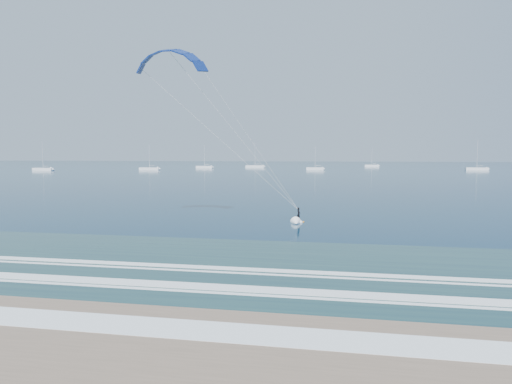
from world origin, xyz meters
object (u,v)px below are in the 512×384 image
Objects in this scene: sailboat_4 at (372,166)px; sailboat_7 at (150,169)px; kitesurfer_rig at (235,132)px; sailboat_0 at (43,169)px; sailboat_1 at (205,167)px; sailboat_8 at (477,169)px; sailboat_2 at (255,166)px; sailboat_3 at (315,169)px.

sailboat_7 is at bearing -143.38° from sailboat_4.
kitesurfer_rig reaches higher than sailboat_0.
sailboat_4 is 0.95× the size of sailboat_7.
sailboat_0 is 46.01m from sailboat_7.
sailboat_8 is at bearing -2.00° from sailboat_1.
sailboat_0 is at bearing -148.31° from sailboat_4.
kitesurfer_rig is 180.74m from sailboat_0.
sailboat_1 is 35.29m from sailboat_7.
sailboat_0 is 0.93× the size of sailboat_2.
sailboat_1 is 1.09× the size of sailboat_4.
sailboat_0 is at bearing -162.17° from sailboat_7.
sailboat_8 is at bearing 10.37° from sailboat_7.
sailboat_3 is (57.41, -15.69, -0.00)m from sailboat_1.
sailboat_7 is at bearing 17.83° from sailboat_0.
sailboat_7 is 148.42m from sailboat_8.
kitesurfer_rig is at bearing -111.87° from sailboat_8.
sailboat_7 is (-75.07, 149.96, -8.63)m from kitesurfer_rig.
kitesurfer_rig is 1.59× the size of sailboat_7.
sailboat_8 is at bearing 12.14° from sailboat_0.
kitesurfer_rig is 1.54× the size of sailboat_1.
kitesurfer_rig is at bearing -97.01° from sailboat_4.
sailboat_8 is at bearing 68.13° from kitesurfer_rig.
kitesurfer_rig is at bearing -72.06° from sailboat_1.
sailboat_1 is 0.88× the size of sailboat_8.
sailboat_3 is at bearing -15.29° from sailboat_1.
sailboat_3 is at bearing 14.15° from sailboat_0.
sailboat_0 is 0.94× the size of sailboat_8.
sailboat_0 is 75.36m from sailboat_1.
sailboat_4 is at bearing 82.99° from kitesurfer_rig.
sailboat_2 is 108.74m from sailboat_8.
sailboat_0 reaches higher than sailboat_7.
sailboat_2 reaches higher than sailboat_8.
sailboat_1 is at bearing 62.32° from sailboat_7.
sailboat_2 is 47.80m from sailboat_3.
sailboat_1 is at bearing 178.00° from sailboat_8.
sailboat_1 is 1.03× the size of sailboat_7.
sailboat_3 is (-1.26, 165.52, -8.62)m from kitesurfer_rig.
kitesurfer_rig is 190.67m from sailboat_1.
sailboat_2 is 69.14m from sailboat_4.
sailboat_7 is (-39.53, -48.87, -0.02)m from sailboat_2.
sailboat_1 reaches higher than sailboat_3.
kitesurfer_rig reaches higher than sailboat_1.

